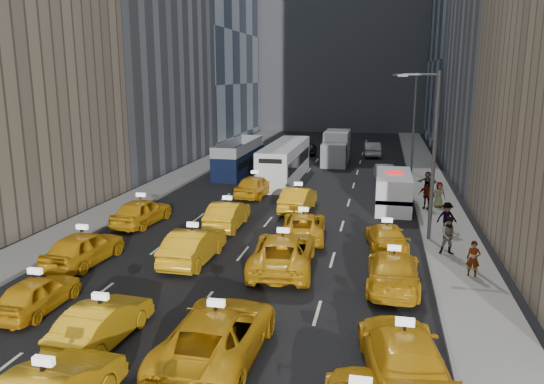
{
  "coord_description": "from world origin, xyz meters",
  "views": [
    {
      "loc": [
        6.62,
        -16.5,
        8.82
      ],
      "look_at": [
        0.36,
        13.46,
        2.0
      ],
      "focal_mm": 35.0,
      "sensor_mm": 36.0,
      "label": 1
    }
  ],
  "objects_px": {
    "nypd_van": "(393,191)",
    "city_bus": "(285,162)",
    "box_truck": "(336,148)",
    "pedestrian_0": "(473,259)",
    "double_decker": "(239,157)"
  },
  "relations": [
    {
      "from": "pedestrian_0",
      "to": "box_truck",
      "type": "bearing_deg",
      "value": 120.7
    },
    {
      "from": "box_truck",
      "to": "pedestrian_0",
      "type": "relative_size",
      "value": 4.38
    },
    {
      "from": "nypd_van",
      "to": "pedestrian_0",
      "type": "distance_m",
      "value": 12.72
    },
    {
      "from": "double_decker",
      "to": "nypd_van",
      "type": "bearing_deg",
      "value": -45.01
    },
    {
      "from": "city_bus",
      "to": "box_truck",
      "type": "xyz_separation_m",
      "value": [
        3.51,
        9.47,
        0.04
      ]
    },
    {
      "from": "city_bus",
      "to": "pedestrian_0",
      "type": "distance_m",
      "value": 23.81
    },
    {
      "from": "double_decker",
      "to": "pedestrian_0",
      "type": "xyz_separation_m",
      "value": [
        16.81,
        -22.79,
        -0.48
      ]
    },
    {
      "from": "nypd_van",
      "to": "box_truck",
      "type": "xyz_separation_m",
      "value": [
        -5.39,
        17.64,
        0.42
      ]
    },
    {
      "from": "pedestrian_0",
      "to": "city_bus",
      "type": "bearing_deg",
      "value": 135.29
    },
    {
      "from": "city_bus",
      "to": "box_truck",
      "type": "relative_size",
      "value": 1.74
    },
    {
      "from": "nypd_van",
      "to": "double_decker",
      "type": "xyz_separation_m",
      "value": [
        -13.57,
        10.49,
        0.28
      ]
    },
    {
      "from": "box_truck",
      "to": "pedestrian_0",
      "type": "xyz_separation_m",
      "value": [
        8.64,
        -29.94,
        -0.62
      ]
    },
    {
      "from": "double_decker",
      "to": "city_bus",
      "type": "relative_size",
      "value": 0.84
    },
    {
      "from": "double_decker",
      "to": "box_truck",
      "type": "height_order",
      "value": "box_truck"
    },
    {
      "from": "nypd_van",
      "to": "city_bus",
      "type": "distance_m",
      "value": 12.09
    }
  ]
}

